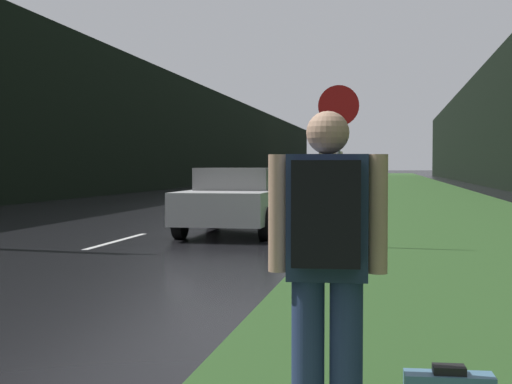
% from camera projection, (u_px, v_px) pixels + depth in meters
% --- Properties ---
extents(grass_verge, '(6.00, 240.00, 0.02)m').
position_uv_depth(grass_verge, '(422.00, 193.00, 38.88)').
color(grass_verge, '#2D5123').
rests_on(grass_verge, ground_plane).
extents(lane_stripe_c, '(0.12, 3.00, 0.01)m').
position_uv_depth(lane_stripe_c, '(117.00, 241.00, 13.65)').
color(lane_stripe_c, silver).
rests_on(lane_stripe_c, ground_plane).
extents(lane_stripe_d, '(0.12, 3.00, 0.01)m').
position_uv_depth(lane_stripe_d, '(209.00, 216.00, 20.53)').
color(lane_stripe_d, silver).
rests_on(lane_stripe_d, ground_plane).
extents(lane_stripe_e, '(0.12, 3.00, 0.01)m').
position_uv_depth(lane_stripe_e, '(255.00, 204.00, 27.40)').
color(lane_stripe_e, silver).
rests_on(lane_stripe_e, ground_plane).
extents(lane_stripe_f, '(0.12, 3.00, 0.01)m').
position_uv_depth(lane_stripe_f, '(282.00, 196.00, 34.27)').
color(lane_stripe_f, silver).
rests_on(lane_stripe_f, ground_plane).
extents(treeline_far_side, '(2.00, 140.00, 7.57)m').
position_uv_depth(treeline_far_side, '(181.00, 134.00, 51.66)').
color(treeline_far_side, black).
rests_on(treeline_far_side, ground_plane).
extents(treeline_near_side, '(2.00, 140.00, 9.00)m').
position_uv_depth(treeline_near_side, '(508.00, 121.00, 47.42)').
color(treeline_near_side, black).
rests_on(treeline_near_side, ground_plane).
extents(stop_sign, '(0.72, 0.07, 2.86)m').
position_uv_depth(stop_sign, '(338.00, 146.00, 12.51)').
color(stop_sign, slate).
rests_on(stop_sign, ground_plane).
extents(hitchhiker_with_backpack, '(0.59, 0.42, 1.70)m').
position_uv_depth(hitchhiker_with_backpack, '(327.00, 258.00, 3.50)').
color(hitchhiker_with_backpack, navy).
rests_on(hitchhiker_with_backpack, ground_plane).
extents(car_passing_near, '(1.92, 4.25, 1.40)m').
position_uv_depth(car_passing_near, '(237.00, 200.00, 15.24)').
color(car_passing_near, '#BCBCBC').
rests_on(car_passing_near, ground_plane).
extents(car_passing_far, '(1.83, 4.56, 1.43)m').
position_uv_depth(car_passing_far, '(333.00, 179.00, 40.40)').
color(car_passing_far, black).
rests_on(car_passing_far, ground_plane).
extents(delivery_truck, '(2.64, 7.25, 3.26)m').
position_uv_depth(delivery_truck, '(332.00, 164.00, 86.49)').
color(delivery_truck, '#6E684F').
rests_on(delivery_truck, ground_plane).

